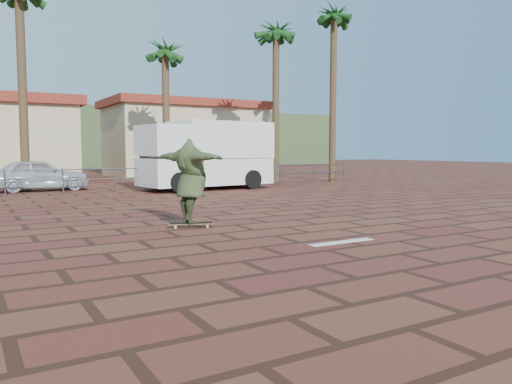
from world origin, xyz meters
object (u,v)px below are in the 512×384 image
campervan (207,154)px  car_white (196,169)px  car_silver (39,175)px  longboard (191,224)px  skateboarder (191,181)px

campervan → car_white: size_ratio=1.25×
campervan → car_silver: (-6.44, 2.71, -0.87)m
longboard → campervan: size_ratio=0.17×
car_white → longboard: bearing=172.0°
car_silver → car_white: size_ratio=0.84×
car_silver → car_white: 7.20m
longboard → campervan: (4.87, 9.67, 1.46)m
longboard → car_white: bearing=85.9°
longboard → campervan: campervan is taller
longboard → car_white: 13.77m
longboard → car_white: size_ratio=0.22×
skateboarder → car_white: (5.62, 12.55, -0.26)m
longboard → car_white: (5.62, 12.55, 0.69)m
skateboarder → car_white: 13.76m
campervan → skateboarder: bearing=-122.4°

